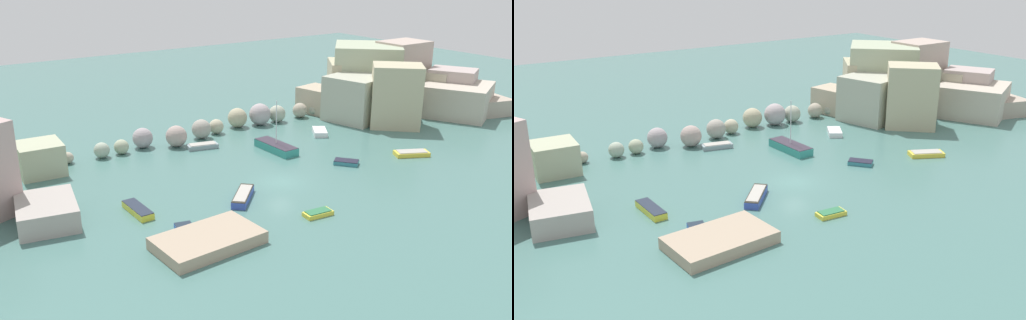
# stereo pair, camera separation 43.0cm
# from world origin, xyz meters

# --- Properties ---
(cove_water) EXTENTS (160.00, 160.00, 0.00)m
(cove_water) POSITION_xyz_m (0.00, 0.00, 0.00)
(cove_water) COLOR #48756E
(cove_water) RESTS_ON ground
(cliff_headland_right) EXTENTS (24.71, 21.55, 9.11)m
(cliff_headland_right) POSITION_xyz_m (28.57, 12.45, 3.39)
(cliff_headland_right) COLOR tan
(cliff_headland_right) RESTS_ON ground
(rock_breakwater) EXTENTS (34.69, 5.02, 2.74)m
(rock_breakwater) POSITION_xyz_m (3.28, 16.81, 1.13)
(rock_breakwater) COLOR #B7AA94
(rock_breakwater) RESTS_ON ground
(stone_dock) EXTENTS (8.04, 5.23, 0.95)m
(stone_dock) POSITION_xyz_m (-12.05, -7.18, 0.47)
(stone_dock) COLOR tan
(stone_dock) RESTS_ON ground
(moored_boat_0) EXTENTS (2.59, 2.77, 0.46)m
(moored_boat_0) POSITION_xyz_m (8.54, 0.07, 0.23)
(moored_boat_0) COLOR teal
(moored_boat_0) RESTS_ON cove_water
(moored_boat_1) EXTENTS (2.97, 3.38, 0.61)m
(moored_boat_1) POSITION_xyz_m (13.11, 9.67, 0.30)
(moored_boat_1) COLOR silver
(moored_boat_1) RESTS_ON cove_water
(moored_boat_2) EXTENTS (2.04, 5.73, 5.70)m
(moored_boat_2) POSITION_xyz_m (5.09, 7.65, 0.46)
(moored_boat_2) COLOR teal
(moored_boat_2) RESTS_ON cove_water
(moored_boat_3) EXTENTS (1.28, 3.99, 0.61)m
(moored_boat_3) POSITION_xyz_m (-14.06, 1.13, 0.30)
(moored_boat_3) COLOR yellow
(moored_boat_3) RESTS_ON cove_water
(moored_boat_4) EXTENTS (3.97, 3.05, 0.53)m
(moored_boat_4) POSITION_xyz_m (16.26, -1.87, 0.26)
(moored_boat_4) COLOR yellow
(moored_boat_4) RESTS_ON cove_water
(moored_boat_5) EXTENTS (3.63, 2.10, 0.57)m
(moored_boat_5) POSITION_xyz_m (-1.20, 13.02, 0.27)
(moored_boat_5) COLOR #85989D
(moored_boat_5) RESTS_ON cove_water
(moored_boat_6) EXTENTS (3.98, 4.06, 0.68)m
(moored_boat_6) POSITION_xyz_m (-5.25, -1.51, 0.35)
(moored_boat_6) COLOR #384FB4
(moored_boat_6) RESTS_ON cove_water
(moored_boat_7) EXTENTS (2.57, 1.38, 0.44)m
(moored_boat_7) POSITION_xyz_m (-1.87, -7.75, 0.21)
(moored_boat_7) COLOR yellow
(moored_boat_7) RESTS_ON cove_water
(moored_boat_8) EXTENTS (2.20, 4.02, 0.56)m
(moored_boat_8) POSITION_xyz_m (-12.72, -5.26, 0.28)
(moored_boat_8) COLOR blue
(moored_boat_8) RESTS_ON cove_water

